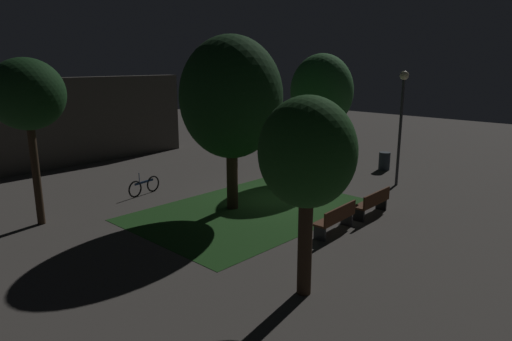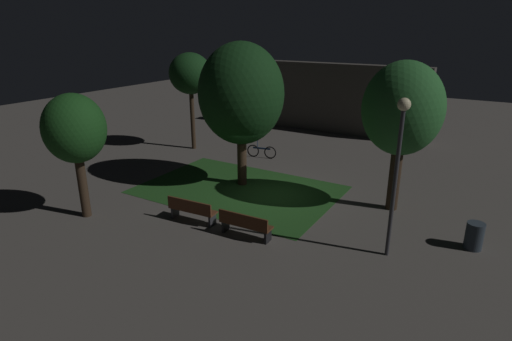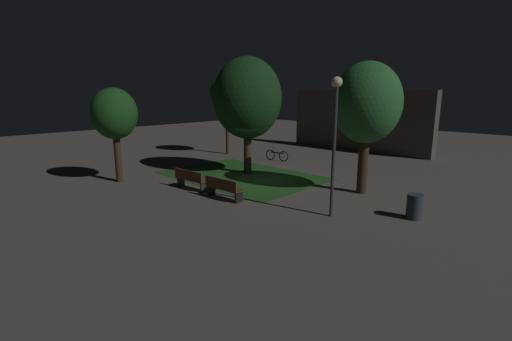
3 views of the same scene
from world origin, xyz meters
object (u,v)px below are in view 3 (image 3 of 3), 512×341
object	(u,v)px
tree_near_wall	(227,94)
bicycle	(277,155)
trash_bin	(415,207)
tree_back_right	(247,99)
tree_tall_center	(114,115)
bench_near_trees	(191,179)
lamp_post_plaza_west	(335,124)
bench_corner	(223,188)
tree_back_left	(367,104)

from	to	relation	value
tree_near_wall	bicycle	size ratio (longest dim) A/B	3.30
tree_near_wall	trash_bin	size ratio (longest dim) A/B	6.06
tree_back_right	trash_bin	xyz separation A→B (m)	(9.18, -1.03, -3.49)
tree_tall_center	trash_bin	size ratio (longest dim) A/B	5.15
bench_near_trees	tree_tall_center	bearing A→B (deg)	-156.61
tree_back_right	bicycle	size ratio (longest dim) A/B	3.78
bench_near_trees	bicycle	xyz separation A→B (m)	(-1.71, 7.84, -0.14)
tree_back_right	trash_bin	world-z (taller)	tree_back_right
bench_near_trees	lamp_post_plaza_west	distance (m)	7.15
tree_tall_center	tree_back_right	world-z (taller)	tree_back_right
bench_near_trees	tree_tall_center	size ratio (longest dim) A/B	0.41
bench_corner	tree_back_right	xyz separation A→B (m)	(-2.71, 4.06, 3.44)
trash_bin	tree_back_right	bearing A→B (deg)	173.58
tree_back_left	tree_back_right	bearing A→B (deg)	-173.44
bench_corner	tree_near_wall	bearing A→B (deg)	137.61
tree_tall_center	lamp_post_plaza_west	bearing A→B (deg)	15.72
tree_near_wall	tree_back_right	distance (m)	6.34
tree_back_right	bicycle	world-z (taller)	tree_back_right
tree_near_wall	bicycle	bearing A→B (deg)	6.05
bench_near_trees	bicycle	distance (m)	8.02
tree_tall_center	tree_back_left	world-z (taller)	tree_back_left
bench_corner	tree_back_left	world-z (taller)	tree_back_left
lamp_post_plaza_west	bench_corner	bearing A→B (deg)	-163.39
bench_corner	lamp_post_plaza_west	distance (m)	5.23
trash_bin	tree_tall_center	bearing A→B (deg)	-159.53
bench_near_trees	bicycle	world-z (taller)	bicycle
tree_back_right	tree_back_left	world-z (taller)	tree_back_right
bench_near_trees	lamp_post_plaza_west	bearing A→B (deg)	11.12
trash_bin	lamp_post_plaza_west	bearing A→B (deg)	-141.43
tree_back_left	bench_near_trees	bearing A→B (deg)	-140.32
bench_corner	bicycle	bearing A→B (deg)	116.61
lamp_post_plaza_west	trash_bin	size ratio (longest dim) A/B	5.48
lamp_post_plaza_west	tree_back_right	bearing A→B (deg)	158.28
tree_tall_center	trash_bin	xyz separation A→B (m)	(12.32, 4.60, -2.78)
tree_tall_center	bicycle	world-z (taller)	tree_tall_center
tree_back_right	lamp_post_plaza_west	xyz separation A→B (m)	(6.99, -2.78, -0.71)
lamp_post_plaza_west	bicycle	size ratio (longest dim) A/B	2.98
bench_near_trees	bicycle	bearing A→B (deg)	102.34
tree_back_right	bench_corner	bearing A→B (deg)	-56.24
bench_corner	lamp_post_plaza_west	bearing A→B (deg)	16.61
tree_back_right	tree_back_left	xyz separation A→B (m)	(6.26, 0.72, -0.14)
tree_near_wall	lamp_post_plaza_west	size ratio (longest dim) A/B	1.11
lamp_post_plaza_west	trash_bin	bearing A→B (deg)	38.57
tree_near_wall	bench_corner	bearing A→B (deg)	-42.39
tree_tall_center	tree_back_left	distance (m)	11.36
lamp_post_plaza_west	tree_tall_center	bearing A→B (deg)	-164.28
bench_near_trees	lamp_post_plaza_west	world-z (taller)	lamp_post_plaza_west
bench_corner	bicycle	world-z (taller)	bicycle
bench_near_trees	trash_bin	xyz separation A→B (m)	(8.68, 3.03, -0.05)
bench_near_trees	tree_back_right	world-z (taller)	tree_back_right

